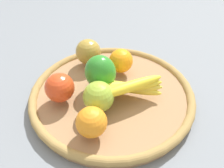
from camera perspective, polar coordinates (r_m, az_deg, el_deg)
name	(u,v)px	position (r m, az deg, el deg)	size (l,w,h in m)	color
ground_plane	(112,99)	(0.67, 0.00, -3.54)	(2.40, 2.40, 0.00)	slate
basket	(112,94)	(0.66, 0.00, -2.45)	(0.45, 0.45, 0.03)	#9C7550
orange_1	(121,61)	(0.69, 2.14, 5.55)	(0.07, 0.07, 0.07)	orange
banana_bunch	(127,87)	(0.61, 3.70, -0.80)	(0.16, 0.19, 0.06)	yellow
bell_pepper	(100,72)	(0.63, -2.83, 2.79)	(0.08, 0.08, 0.10)	#2C8527
apple_0	(88,52)	(0.73, -5.69, 7.67)	(0.08, 0.08, 0.08)	#A58633
orange_0	(91,122)	(0.52, -4.93, -9.07)	(0.07, 0.07, 0.07)	orange
apple_2	(60,88)	(0.61, -12.39, -0.83)	(0.07, 0.07, 0.07)	#D9421C
apple_1	(98,97)	(0.57, -3.26, -3.02)	(0.08, 0.08, 0.08)	#91B134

